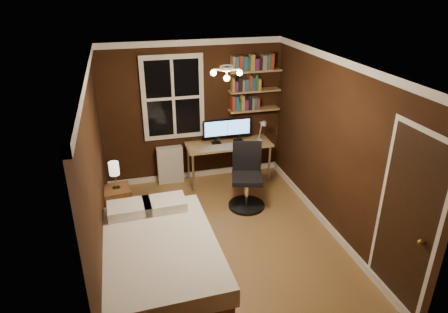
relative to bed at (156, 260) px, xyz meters
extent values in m
plane|color=olive|center=(1.00, 0.54, -0.29)|extent=(4.20, 4.20, 0.00)
cube|color=black|center=(1.00, 2.64, 0.96)|extent=(3.20, 0.04, 2.50)
cube|color=black|center=(-0.60, 0.54, 0.96)|extent=(0.04, 4.20, 2.50)
cube|color=black|center=(2.60, 0.54, 0.96)|extent=(0.04, 4.20, 2.50)
cube|color=white|center=(1.00, 0.54, 2.21)|extent=(3.20, 4.20, 0.02)
cube|color=white|center=(0.65, 2.60, 1.26)|extent=(1.06, 0.06, 1.46)
sphere|color=#C79146|center=(2.55, -1.31, 0.71)|extent=(0.06, 0.06, 0.06)
cube|color=#9C7A4B|center=(2.08, 2.52, 0.96)|extent=(0.92, 0.22, 0.03)
cube|color=#9C7A4B|center=(2.08, 2.52, 1.31)|extent=(0.92, 0.22, 0.03)
cube|color=#9C7A4B|center=(2.08, 2.52, 1.66)|extent=(0.92, 0.22, 0.03)
cube|color=brown|center=(0.00, -0.03, -0.14)|extent=(1.42, 1.99, 0.31)
cube|color=white|center=(0.00, -0.03, 0.14)|extent=(1.50, 2.05, 0.23)
cube|color=white|center=(-0.25, 0.72, 0.32)|extent=(0.58, 0.41, 0.14)
cube|color=white|center=(0.21, 0.74, 0.32)|extent=(0.58, 0.41, 0.14)
cube|color=brown|center=(-0.42, 1.58, -0.04)|extent=(0.44, 0.44, 0.49)
cube|color=silver|center=(0.52, 2.52, 0.05)|extent=(0.45, 0.16, 0.68)
cube|color=#9C7A4B|center=(1.56, 2.33, 0.41)|extent=(1.52, 0.57, 0.04)
cylinder|color=beige|center=(0.86, 2.09, 0.05)|extent=(0.04, 0.04, 0.68)
cylinder|color=beige|center=(2.26, 2.09, 0.05)|extent=(0.04, 0.04, 0.68)
cylinder|color=beige|center=(0.86, 2.58, 0.05)|extent=(0.04, 0.04, 0.68)
cylinder|color=beige|center=(2.26, 2.58, 0.05)|extent=(0.04, 0.04, 0.68)
cylinder|color=black|center=(1.59, 1.33, -0.27)|extent=(0.59, 0.59, 0.05)
cylinder|color=silver|center=(1.59, 1.33, -0.02)|extent=(0.07, 0.07, 0.44)
cube|color=black|center=(1.59, 1.33, 0.23)|extent=(0.59, 0.59, 0.08)
cube|color=black|center=(1.64, 1.54, 0.52)|extent=(0.45, 0.17, 0.50)
camera|label=1|loc=(-0.21, -3.98, 3.15)|focal=32.00mm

